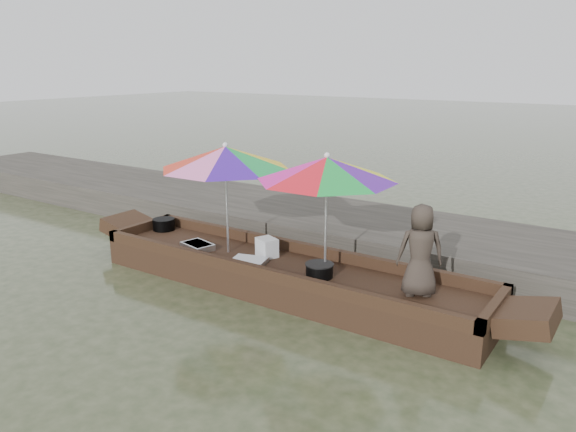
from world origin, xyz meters
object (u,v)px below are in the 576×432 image
Objects in this scene: supply_bag at (267,247)px; vendor at (420,250)px; tray_crayfish at (198,246)px; umbrella_bow at (227,199)px; tray_scallop at (249,261)px; charcoal_grill at (319,271)px; umbrella_stern at (326,215)px; cooking_pot at (164,224)px; boat_hull at (284,277)px.

vendor is (2.23, -0.11, 0.41)m from supply_bag.
tray_crayfish is 0.87m from umbrella_bow.
tray_scallop is 1.33× the size of charcoal_grill.
tray_crayfish is 2.16m from umbrella_stern.
tray_scallop is (0.97, -0.05, -0.01)m from tray_crayfish.
tray_scallop is at bearing -20.38° from umbrella_bow.
umbrella_bow reaches higher than charcoal_grill.
cooking_pot is at bearing 167.36° from tray_scallop.
charcoal_grill is (0.61, -0.11, 0.25)m from boat_hull.
umbrella_bow and umbrella_stern have the same top height.
charcoal_grill is 0.31× the size of vendor.
charcoal_grill is at bearing -9.81° from boat_hull.
cooking_pot is at bearing 175.04° from umbrella_stern.
umbrella_stern is at bearing 0.00° from umbrella_bow.
umbrella_bow reaches higher than tray_crayfish.
cooking_pot is 0.32× the size of vendor.
tray_scallop is 1.62× the size of supply_bag.
cooking_pot is 0.77× the size of tray_crayfish.
umbrella_bow is at bearing 18.73° from tray_crayfish.
tray_crayfish is 0.97m from tray_scallop.
supply_bag is at bearing 16.75° from tray_crayfish.
tray_scallop is (-0.42, -0.20, 0.21)m from boat_hull.
boat_hull is 16.27× the size of charcoal_grill.
supply_bag reaches higher than cooking_pot.
boat_hull is at bearing 24.75° from tray_scallop.
cooking_pot is 1.20m from tray_crayfish.
vendor is at bearing -2.73° from supply_bag.
cooking_pot is at bearing -33.64° from vendor.
umbrella_stern is at bearing 80.48° from charcoal_grill.
vendor is at bearing 0.97° from umbrella_bow.
vendor is (1.84, 0.05, 0.72)m from boat_hull.
umbrella_stern reaches higher than vendor.
tray_crayfish is at bearing -161.27° from umbrella_bow.
vendor is 0.60× the size of umbrella_bow.
tray_scallop is 0.25× the size of umbrella_bow.
umbrella_stern is (1.58, 0.00, 0.00)m from umbrella_bow.
boat_hull is 0.51m from tray_scallop.
vendor is at bearing 6.13° from tray_scallop.
charcoal_grill is 0.70m from umbrella_stern.
cooking_pot is at bearing 159.29° from tray_crayfish.
cooking_pot reaches higher than boat_hull.
boat_hull is 1.98m from vendor.
tray_scallop is at bearing -169.47° from umbrella_stern.
umbrella_stern is at bearing 0.00° from boat_hull.
boat_hull is 1.34m from umbrella_bow.
umbrella_bow is at bearing -9.91° from cooking_pot.
cooking_pot reaches higher than tray_scallop.
tray_crayfish is 3.28m from vendor.
cooking_pot is at bearing 173.81° from boat_hull.
charcoal_grill is at bearing -99.52° from umbrella_stern.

